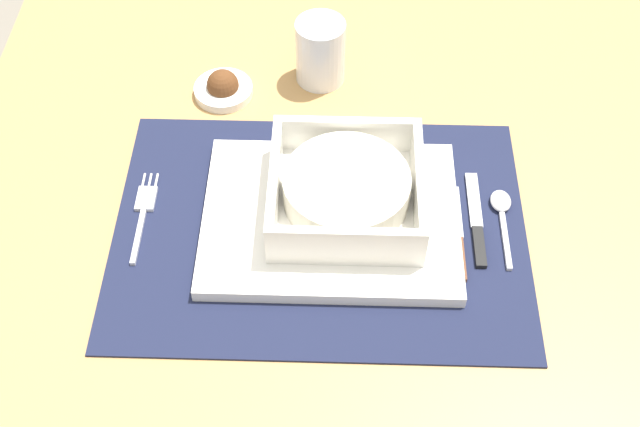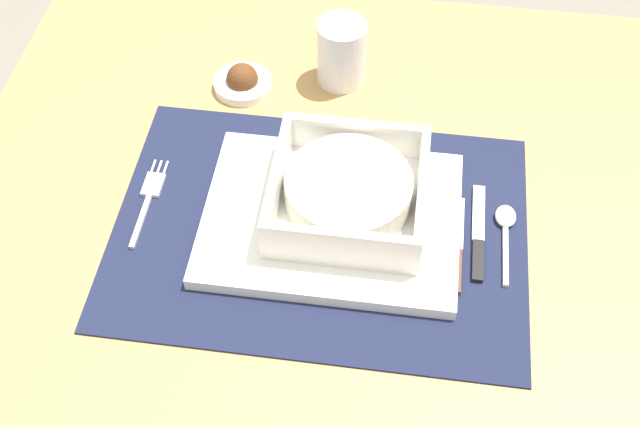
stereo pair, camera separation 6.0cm
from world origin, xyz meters
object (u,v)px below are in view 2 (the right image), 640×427
condiment_saucer (243,81)px  drinking_glass (341,55)px  bread_knife (457,250)px  fork (150,195)px  butter_knife (478,238)px  spoon (506,224)px  dining_table (330,246)px  porridge_bowl (348,193)px

condiment_saucer → drinking_glass: bearing=15.8°
bread_knife → drinking_glass: 0.32m
fork → butter_knife: 0.38m
drinking_glass → fork: bearing=-129.7°
spoon → fork: bearing=-178.6°
dining_table → spoon: size_ratio=8.16×
bread_knife → dining_table: bearing=154.2°
fork → spoon: bearing=0.6°
bread_knife → drinking_glass: (-0.16, 0.27, 0.03)m
dining_table → spoon: bearing=-6.8°
dining_table → fork: 0.24m
porridge_bowl → fork: bearing=-179.1°
porridge_bowl → butter_knife: 0.16m
spoon → bread_knife: 0.07m
porridge_bowl → spoon: bearing=2.4°
bread_knife → drinking_glass: drinking_glass is taller
dining_table → fork: (-0.21, -0.04, 0.11)m
fork → butter_knife: bearing=-2.6°
bread_knife → butter_knife: bearing=39.0°
butter_knife → bread_knife: (-0.02, -0.02, 0.00)m
fork → condiment_saucer: condiment_saucer is taller
bread_knife → condiment_saucer: condiment_saucer is taller
condiment_saucer → dining_table: bearing=-50.2°
dining_table → bread_knife: bearing=-24.2°
fork → drinking_glass: bearing=49.3°
bread_knife → condiment_saucer: (-0.29, 0.23, 0.00)m
dining_table → fork: bearing=-170.4°
fork → bread_knife: bread_knife is taller
porridge_bowl → fork: 0.24m
spoon → drinking_glass: drinking_glass is taller
butter_knife → drinking_glass: 0.31m
dining_table → spoon: (0.20, -0.02, 0.11)m
spoon → dining_table: bearing=173.0°
dining_table → spoon: 0.23m
porridge_bowl → condiment_saucer: 0.26m
fork → spoon: size_ratio=1.19×
condiment_saucer → porridge_bowl: bearing=-50.9°
bread_knife → fork: bearing=173.4°
drinking_glass → condiment_saucer: (-0.13, -0.04, -0.03)m
dining_table → drinking_glass: bearing=93.6°
butter_knife → condiment_saucer: condiment_saucer is taller
porridge_bowl → condiment_saucer: bearing=129.1°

